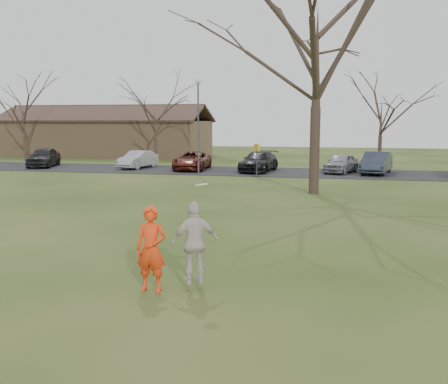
{
  "coord_description": "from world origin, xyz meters",
  "views": [
    {
      "loc": [
        3.35,
        -10.56,
        3.57
      ],
      "look_at": [
        0.0,
        4.0,
        1.5
      ],
      "focal_mm": 41.5,
      "sensor_mm": 36.0,
      "label": 1
    }
  ],
  "objects_px": {
    "player_defender": "(151,249)",
    "car_0": "(44,157)",
    "car_2": "(192,161)",
    "car_3": "(259,161)",
    "catching_play": "(195,243)",
    "car_1": "(138,159)",
    "building": "(107,137)",
    "big_tree": "(317,47)",
    "car_4": "(341,163)",
    "car_5": "(376,163)",
    "lamp_post": "(198,114)"
  },
  "relations": [
    {
      "from": "player_defender",
      "to": "car_0",
      "type": "bearing_deg",
      "value": 126.03
    },
    {
      "from": "car_2",
      "to": "car_3",
      "type": "bearing_deg",
      "value": -6.37
    },
    {
      "from": "catching_play",
      "to": "car_1",
      "type": "bearing_deg",
      "value": 114.76
    },
    {
      "from": "car_3",
      "to": "catching_play",
      "type": "distance_m",
      "value": 25.56
    },
    {
      "from": "car_1",
      "to": "building",
      "type": "xyz_separation_m",
      "value": [
        -8.46,
        12.51,
        1.25
      ]
    },
    {
      "from": "building",
      "to": "big_tree",
      "type": "relative_size",
      "value": 1.47
    },
    {
      "from": "car_0",
      "to": "building",
      "type": "relative_size",
      "value": 0.21
    },
    {
      "from": "car_2",
      "to": "car_4",
      "type": "distance_m",
      "value": 10.5
    },
    {
      "from": "car_5",
      "to": "lamp_post",
      "type": "bearing_deg",
      "value": -154.87
    },
    {
      "from": "car_1",
      "to": "building",
      "type": "distance_m",
      "value": 15.15
    },
    {
      "from": "car_1",
      "to": "car_2",
      "type": "relative_size",
      "value": 0.82
    },
    {
      "from": "car_2",
      "to": "catching_play",
      "type": "bearing_deg",
      "value": -78.09
    },
    {
      "from": "car_2",
      "to": "lamp_post",
      "type": "bearing_deg",
      "value": -69.97
    },
    {
      "from": "car_2",
      "to": "lamp_post",
      "type": "xyz_separation_m",
      "value": [
        1.25,
        -2.71,
        3.27
      ]
    },
    {
      "from": "car_1",
      "to": "big_tree",
      "type": "xyz_separation_m",
      "value": [
        13.54,
        -10.49,
        6.32
      ]
    },
    {
      "from": "player_defender",
      "to": "car_1",
      "type": "height_order",
      "value": "player_defender"
    },
    {
      "from": "building",
      "to": "car_0",
      "type": "bearing_deg",
      "value": -85.65
    },
    {
      "from": "car_2",
      "to": "car_5",
      "type": "distance_m",
      "value": 12.78
    },
    {
      "from": "car_1",
      "to": "player_defender",
      "type": "bearing_deg",
      "value": -58.45
    },
    {
      "from": "player_defender",
      "to": "car_5",
      "type": "xyz_separation_m",
      "value": [
        6.04,
        25.84,
        -0.13
      ]
    },
    {
      "from": "car_4",
      "to": "car_1",
      "type": "bearing_deg",
      "value": -161.67
    },
    {
      "from": "player_defender",
      "to": "car_4",
      "type": "bearing_deg",
      "value": 81.9
    },
    {
      "from": "car_5",
      "to": "lamp_post",
      "type": "relative_size",
      "value": 0.71
    },
    {
      "from": "car_3",
      "to": "catching_play",
      "type": "bearing_deg",
      "value": -77.29
    },
    {
      "from": "car_2",
      "to": "car_3",
      "type": "distance_m",
      "value": 4.89
    },
    {
      "from": "car_4",
      "to": "lamp_post",
      "type": "bearing_deg",
      "value": -143.93
    },
    {
      "from": "car_0",
      "to": "building",
      "type": "xyz_separation_m",
      "value": [
        -0.99,
        13.07,
        1.15
      ]
    },
    {
      "from": "player_defender",
      "to": "big_tree",
      "type": "bearing_deg",
      "value": 81.02
    },
    {
      "from": "big_tree",
      "to": "car_2",
      "type": "bearing_deg",
      "value": 132.18
    },
    {
      "from": "building",
      "to": "lamp_post",
      "type": "relative_size",
      "value": 3.29
    },
    {
      "from": "car_3",
      "to": "building",
      "type": "distance_m",
      "value": 21.91
    },
    {
      "from": "player_defender",
      "to": "car_1",
      "type": "distance_m",
      "value": 28.35
    },
    {
      "from": "car_1",
      "to": "car_5",
      "type": "xyz_separation_m",
      "value": [
        17.08,
        -0.27,
        0.09
      ]
    },
    {
      "from": "car_2",
      "to": "big_tree",
      "type": "relative_size",
      "value": 0.34
    },
    {
      "from": "player_defender",
      "to": "car_3",
      "type": "distance_m",
      "value": 25.75
    },
    {
      "from": "car_5",
      "to": "catching_play",
      "type": "distance_m",
      "value": 26.08
    },
    {
      "from": "catching_play",
      "to": "car_4",
      "type": "bearing_deg",
      "value": 83.63
    },
    {
      "from": "car_5",
      "to": "big_tree",
      "type": "relative_size",
      "value": 0.32
    },
    {
      "from": "player_defender",
      "to": "car_3",
      "type": "height_order",
      "value": "player_defender"
    },
    {
      "from": "car_2",
      "to": "building",
      "type": "height_order",
      "value": "building"
    },
    {
      "from": "car_4",
      "to": "catching_play",
      "type": "relative_size",
      "value": 1.75
    },
    {
      "from": "car_3",
      "to": "lamp_post",
      "type": "height_order",
      "value": "lamp_post"
    },
    {
      "from": "car_5",
      "to": "catching_play",
      "type": "relative_size",
      "value": 2.05
    },
    {
      "from": "car_5",
      "to": "big_tree",
      "type": "bearing_deg",
      "value": -97.22
    },
    {
      "from": "car_1",
      "to": "car_4",
      "type": "bearing_deg",
      "value": 8.25
    },
    {
      "from": "car_5",
      "to": "catching_play",
      "type": "xyz_separation_m",
      "value": [
        -5.16,
        -25.57,
        0.25
      ]
    },
    {
      "from": "player_defender",
      "to": "building",
      "type": "xyz_separation_m",
      "value": [
        -19.5,
        38.62,
        1.03
      ]
    },
    {
      "from": "car_1",
      "to": "catching_play",
      "type": "xyz_separation_m",
      "value": [
        11.92,
        -25.84,
        0.34
      ]
    },
    {
      "from": "car_5",
      "to": "building",
      "type": "relative_size",
      "value": 0.22
    },
    {
      "from": "car_4",
      "to": "big_tree",
      "type": "xyz_separation_m",
      "value": [
        -1.25,
        -10.39,
        6.31
      ]
    }
  ]
}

